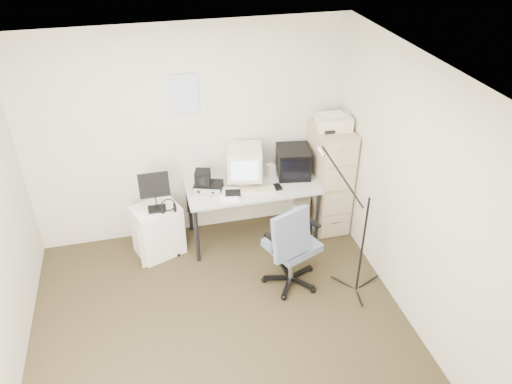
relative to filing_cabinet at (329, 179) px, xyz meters
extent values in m
cube|color=#312415|center=(-1.58, -1.48, -0.66)|extent=(3.60, 3.60, 0.01)
cube|color=white|center=(-1.58, -1.48, 1.85)|extent=(3.60, 3.60, 0.01)
cube|color=beige|center=(-1.58, 0.32, 0.60)|extent=(3.60, 0.02, 2.50)
cube|color=beige|center=(0.22, -1.48, 0.60)|extent=(0.02, 3.60, 2.50)
cube|color=white|center=(-1.60, 0.31, 1.10)|extent=(0.30, 0.02, 0.44)
cube|color=tan|center=(0.00, 0.00, 0.00)|extent=(0.40, 0.60, 1.30)
cube|color=beige|center=(0.00, 0.02, 0.73)|extent=(0.43, 0.33, 0.15)
cube|color=silver|center=(-0.95, -0.03, -0.29)|extent=(1.50, 0.70, 0.73)
cube|color=beige|center=(-1.02, 0.06, 0.29)|extent=(0.46, 0.47, 0.42)
cube|color=black|center=(-0.43, 0.08, 0.25)|extent=(0.43, 0.44, 0.34)
cube|color=beige|center=(-0.71, 0.08, 0.16)|extent=(0.11, 0.11, 0.17)
cube|color=beige|center=(-0.93, -0.18, 0.09)|extent=(0.42, 0.20, 0.02)
cube|color=black|center=(-0.69, -0.18, 0.10)|extent=(0.08, 0.12, 0.03)
cube|color=black|center=(-1.45, -0.03, 0.12)|extent=(0.36, 0.31, 0.09)
cube|color=black|center=(-1.51, -0.02, 0.25)|extent=(0.20, 0.19, 0.16)
cube|color=white|center=(-1.25, -0.19, 0.09)|extent=(0.26, 0.32, 0.02)
cube|color=beige|center=(-0.30, 0.04, -0.44)|extent=(0.36, 0.49, 0.42)
cube|color=#505B6D|center=(-0.75, -0.92, -0.13)|extent=(0.79, 0.79, 1.04)
cube|color=silver|center=(-2.06, -0.06, -0.35)|extent=(0.60, 0.54, 0.61)
cube|color=black|center=(-2.04, -0.10, 0.20)|extent=(0.36, 0.28, 0.47)
torus|color=black|center=(-1.92, -0.17, 0.02)|extent=(0.19, 0.19, 0.03)
cylinder|color=black|center=(-0.10, -1.20, 0.11)|extent=(0.03, 0.03, 1.51)
camera|label=1|loc=(-2.08, -4.72, 3.06)|focal=35.00mm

